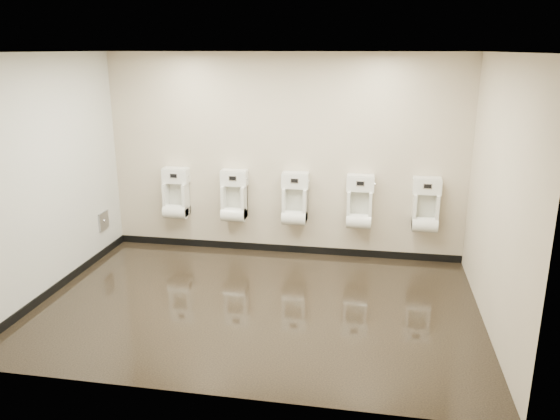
{
  "coord_description": "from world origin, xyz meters",
  "views": [
    {
      "loc": [
        1.26,
        -5.59,
        2.83
      ],
      "look_at": [
        0.17,
        0.55,
        0.99
      ],
      "focal_mm": 35.0,
      "sensor_mm": 36.0,
      "label": 1
    }
  ],
  "objects_px": {
    "urinal_4": "(425,209)",
    "urinal_0": "(176,197)",
    "urinal_1": "(234,200)",
    "urinal_3": "(359,206)",
    "access_panel": "(104,221)",
    "urinal_2": "(295,203)"
  },
  "relations": [
    {
      "from": "urinal_4",
      "to": "urinal_0",
      "type": "bearing_deg",
      "value": 180.0
    },
    {
      "from": "urinal_1",
      "to": "urinal_3",
      "type": "distance_m",
      "value": 1.76
    },
    {
      "from": "urinal_3",
      "to": "access_panel",
      "type": "bearing_deg",
      "value": -173.21
    },
    {
      "from": "urinal_0",
      "to": "urinal_1",
      "type": "xyz_separation_m",
      "value": [
        0.86,
        0.0,
        0.0
      ]
    },
    {
      "from": "access_panel",
      "to": "urinal_0",
      "type": "height_order",
      "value": "urinal_0"
    },
    {
      "from": "access_panel",
      "to": "urinal_1",
      "type": "distance_m",
      "value": 1.87
    },
    {
      "from": "urinal_0",
      "to": "urinal_4",
      "type": "distance_m",
      "value": 3.5
    },
    {
      "from": "access_panel",
      "to": "urinal_4",
      "type": "height_order",
      "value": "urinal_4"
    },
    {
      "from": "urinal_4",
      "to": "urinal_1",
      "type": "bearing_deg",
      "value": 180.0
    },
    {
      "from": "urinal_2",
      "to": "urinal_3",
      "type": "xyz_separation_m",
      "value": [
        0.89,
        0.0,
        0.0
      ]
    },
    {
      "from": "urinal_2",
      "to": "urinal_3",
      "type": "relative_size",
      "value": 1.0
    },
    {
      "from": "access_panel",
      "to": "urinal_2",
      "type": "height_order",
      "value": "urinal_2"
    },
    {
      "from": "urinal_0",
      "to": "urinal_3",
      "type": "bearing_deg",
      "value": 0.0
    },
    {
      "from": "urinal_2",
      "to": "urinal_3",
      "type": "distance_m",
      "value": 0.89
    },
    {
      "from": "urinal_2",
      "to": "urinal_4",
      "type": "bearing_deg",
      "value": 0.0
    },
    {
      "from": "access_panel",
      "to": "urinal_3",
      "type": "bearing_deg",
      "value": 6.79
    },
    {
      "from": "access_panel",
      "to": "urinal_1",
      "type": "xyz_separation_m",
      "value": [
        1.8,
        0.42,
        0.28
      ]
    },
    {
      "from": "urinal_1",
      "to": "urinal_4",
      "type": "height_order",
      "value": "same"
    },
    {
      "from": "urinal_1",
      "to": "urinal_3",
      "type": "relative_size",
      "value": 1.0
    },
    {
      "from": "access_panel",
      "to": "urinal_4",
      "type": "bearing_deg",
      "value": 5.46
    },
    {
      "from": "urinal_1",
      "to": "urinal_4",
      "type": "distance_m",
      "value": 2.64
    },
    {
      "from": "urinal_2",
      "to": "urinal_0",
      "type": "bearing_deg",
      "value": 180.0
    }
  ]
}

